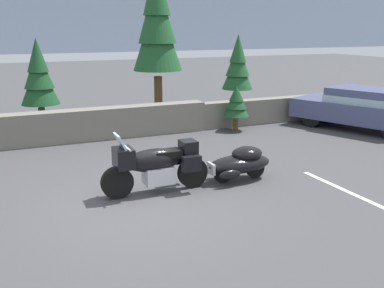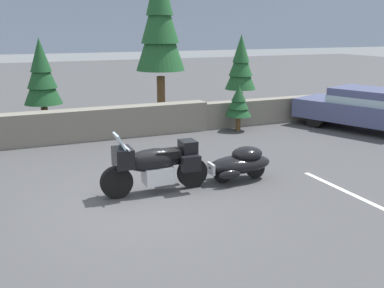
{
  "view_description": "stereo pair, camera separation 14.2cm",
  "coord_description": "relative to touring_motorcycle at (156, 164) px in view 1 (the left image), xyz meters",
  "views": [
    {
      "loc": [
        -2.32,
        -7.84,
        3.34
      ],
      "look_at": [
        1.57,
        0.89,
        0.85
      ],
      "focal_mm": 41.75,
      "sensor_mm": 36.0,
      "label": 1
    },
    {
      "loc": [
        -2.19,
        -7.9,
        3.34
      ],
      "look_at": [
        1.57,
        0.89,
        0.85
      ],
      "focal_mm": 41.75,
      "sensor_mm": 36.0,
      "label": 2
    }
  ],
  "objects": [
    {
      "name": "pine_sapling_near",
      "position": [
        4.4,
        4.44,
        0.33
      ],
      "size": [
        0.87,
        0.87,
        1.52
      ],
      "color": "brown",
      "rests_on": "ground"
    },
    {
      "name": "pine_tree_secondary",
      "position": [
        5.85,
        6.92,
        1.33
      ],
      "size": [
        1.2,
        1.2,
        3.12
      ],
      "color": "brown",
      "rests_on": "ground"
    },
    {
      "name": "ground_plane",
      "position": [
        -0.57,
        -0.5,
        -0.62
      ],
      "size": [
        80.0,
        80.0,
        0.0
      ],
      "primitive_type": "plane",
      "color": "#424244"
    },
    {
      "name": "touring_motorcycle",
      "position": [
        0.0,
        0.0,
        0.0
      ],
      "size": [
        2.31,
        0.76,
        1.33
      ],
      "color": "black",
      "rests_on": "ground"
    },
    {
      "name": "parking_stripe_marker",
      "position": [
        3.7,
        -2.0,
        -0.62
      ],
      "size": [
        0.12,
        3.6,
        0.01
      ],
      "primitive_type": "cube",
      "color": "silver",
      "rests_on": "ground"
    },
    {
      "name": "sedan_at_right_edge",
      "position": [
        8.35,
        2.76,
        0.15
      ],
      "size": [
        3.34,
        4.85,
        1.41
      ],
      "color": "black",
      "rests_on": "ground"
    },
    {
      "name": "stone_guard_wall",
      "position": [
        -0.82,
        5.1,
        -0.17
      ],
      "size": [
        24.0,
        0.65,
        0.96
      ],
      "color": "slate",
      "rests_on": "ground"
    },
    {
      "name": "car_shaped_trailer",
      "position": [
        2.0,
        -0.02,
        -0.21
      ],
      "size": [
        2.2,
        0.79,
        0.76
      ],
      "color": "black",
      "rests_on": "ground"
    },
    {
      "name": "pine_tree_tall",
      "position": [
        2.55,
        6.9,
        2.96
      ],
      "size": [
        1.74,
        1.74,
        5.72
      ],
      "color": "brown",
      "rests_on": "ground"
    },
    {
      "name": "pine_tree_far_right",
      "position": [
        -1.57,
        6.4,
        1.29
      ],
      "size": [
        1.19,
        1.19,
        3.06
      ],
      "color": "brown",
      "rests_on": "ground"
    }
  ]
}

